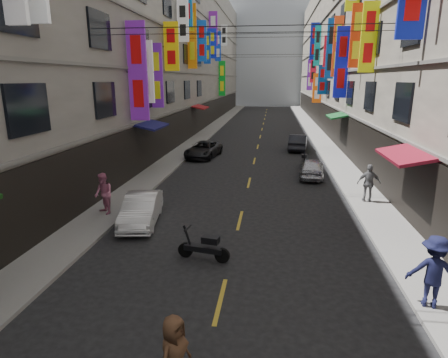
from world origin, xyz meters
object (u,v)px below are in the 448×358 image
(pedestrian_rnear, at_px, (434,272))
(pedestrian_rfar, at_px, (369,183))
(pedestrian_crossing, at_px, (174,354))
(car_right_mid, at_px, (312,168))
(car_right_far, at_px, (298,142))
(scooter_far_right, at_px, (304,161))
(car_left_mid, at_px, (141,209))
(car_left_far, at_px, (204,150))
(pedestrian_lfar, at_px, (104,194))
(scooter_crossing, at_px, (204,247))

(pedestrian_rnear, relative_size, pedestrian_rfar, 1.06)
(pedestrian_rnear, bearing_deg, pedestrian_crossing, 44.45)
(car_right_mid, distance_m, car_right_far, 9.15)
(scooter_far_right, distance_m, pedestrian_rfar, 7.85)
(scooter_far_right, height_order, car_right_mid, car_right_mid)
(car_left_mid, xyz_separation_m, car_left_far, (0.08, 13.69, -0.01))
(car_left_far, distance_m, car_right_far, 8.34)
(car_left_far, xyz_separation_m, car_right_mid, (7.60, -5.17, -0.00))
(scooter_far_right, relative_size, car_right_far, 0.45)
(car_left_far, distance_m, car_right_mid, 9.19)
(pedestrian_lfar, relative_size, pedestrian_crossing, 1.13)
(scooter_far_right, relative_size, pedestrian_rfar, 1.00)
(scooter_far_right, height_order, pedestrian_crossing, pedestrian_crossing)
(scooter_far_right, xyz_separation_m, car_left_far, (-7.34, 2.43, 0.16))
(pedestrian_rfar, bearing_deg, pedestrian_crossing, 64.68)
(pedestrian_rfar, bearing_deg, car_left_far, -42.95)
(car_left_mid, distance_m, pedestrian_lfar, 2.01)
(scooter_far_right, height_order, car_left_mid, car_left_mid)
(car_left_mid, height_order, pedestrian_rfar, pedestrian_rfar)
(scooter_crossing, relative_size, car_left_mid, 0.48)
(pedestrian_rfar, bearing_deg, pedestrian_lfar, 17.69)
(car_right_far, bearing_deg, pedestrian_lfar, 67.79)
(scooter_crossing, bearing_deg, car_right_far, -0.68)
(car_left_far, bearing_deg, car_left_mid, -81.89)
(scooter_crossing, bearing_deg, pedestrian_rfar, -34.01)
(car_right_mid, bearing_deg, car_right_far, -82.55)
(scooter_crossing, height_order, scooter_far_right, same)
(scooter_crossing, height_order, pedestrian_crossing, pedestrian_crossing)
(car_left_far, distance_m, pedestrian_lfar, 13.24)
(pedestrian_rnear, bearing_deg, car_right_mid, -68.23)
(scooter_far_right, relative_size, car_left_mid, 0.49)
(car_left_mid, xyz_separation_m, pedestrian_lfar, (-1.87, 0.60, 0.41))
(scooter_far_right, xyz_separation_m, pedestrian_rfar, (2.44, -7.44, 0.58))
(scooter_crossing, height_order, pedestrian_rfar, pedestrian_rfar)
(scooter_far_right, xyz_separation_m, car_left_mid, (-7.42, -11.26, 0.17))
(scooter_far_right, xyz_separation_m, car_right_mid, (0.27, -2.74, 0.15))
(scooter_crossing, xyz_separation_m, pedestrian_rfar, (6.70, 6.69, 0.58))
(car_left_far, distance_m, pedestrian_rfar, 13.90)
(car_right_mid, bearing_deg, scooter_far_right, -78.74)
(scooter_far_right, height_order, car_left_far, car_left_far)
(scooter_crossing, relative_size, pedestrian_rfar, 0.99)
(pedestrian_lfar, distance_m, pedestrian_crossing, 10.34)
(pedestrian_rnear, height_order, pedestrian_crossing, pedestrian_rnear)
(car_right_far, distance_m, pedestrian_lfar, 19.44)
(car_left_far, bearing_deg, pedestrian_rfar, -36.83)
(car_left_mid, relative_size, pedestrian_rnear, 1.93)
(car_right_far, xyz_separation_m, pedestrian_crossing, (-3.85, -25.88, 0.13))
(scooter_crossing, distance_m, scooter_far_right, 14.76)
(scooter_crossing, height_order, car_left_far, car_left_far)
(scooter_far_right, relative_size, car_right_mid, 0.52)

